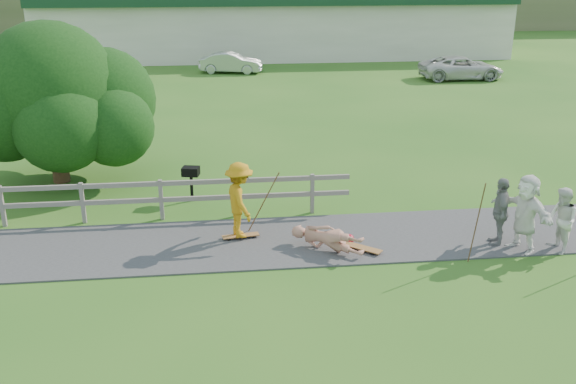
% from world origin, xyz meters
% --- Properties ---
extents(ground, '(260.00, 260.00, 0.00)m').
position_xyz_m(ground, '(0.00, 0.00, 0.00)').
color(ground, '#2A5F1B').
rests_on(ground, ground).
extents(path, '(34.00, 3.00, 0.04)m').
position_xyz_m(path, '(0.00, 1.50, 0.02)').
color(path, '#323234').
rests_on(path, ground).
extents(fence, '(15.05, 0.10, 1.10)m').
position_xyz_m(fence, '(-4.62, 3.30, 0.72)').
color(fence, '#68635C').
rests_on(fence, ground).
extents(strip_mall, '(32.50, 10.75, 5.10)m').
position_xyz_m(strip_mall, '(4.00, 34.94, 2.58)').
color(strip_mall, beige).
rests_on(strip_mall, ground).
extents(skater_rider, '(0.97, 1.34, 1.86)m').
position_xyz_m(skater_rider, '(-0.01, 1.76, 0.93)').
color(skater_rider, '#BB7D11').
rests_on(skater_rider, ground).
extents(skater_fallen, '(1.48, 1.67, 0.66)m').
position_xyz_m(skater_fallen, '(1.98, 0.83, 0.33)').
color(skater_fallen, '#B17561').
rests_on(skater_fallen, ground).
extents(spectator_a, '(0.60, 0.77, 1.57)m').
position_xyz_m(spectator_a, '(7.34, 0.18, 0.79)').
color(spectator_a, silver).
rests_on(spectator_a, ground).
extents(spectator_b, '(0.70, 1.07, 1.69)m').
position_xyz_m(spectator_b, '(6.11, 0.76, 0.84)').
color(spectator_b, gray).
rests_on(spectator_b, ground).
extents(spectator_d, '(1.19, 1.81, 1.87)m').
position_xyz_m(spectator_d, '(6.54, 0.37, 0.94)').
color(spectator_d, white).
rests_on(spectator_d, ground).
extents(car_silver, '(3.92, 2.02, 1.23)m').
position_xyz_m(car_silver, '(0.59, 26.65, 0.62)').
color(car_silver, '#ADB1B5').
rests_on(car_silver, ground).
extents(car_white, '(4.76, 2.22, 1.32)m').
position_xyz_m(car_white, '(13.64, 22.88, 0.66)').
color(car_white, silver).
rests_on(car_white, ground).
extents(tree, '(6.49, 6.49, 3.59)m').
position_xyz_m(tree, '(-5.31, 6.82, 1.80)').
color(tree, black).
rests_on(tree, ground).
extents(bbq, '(0.53, 0.45, 1.00)m').
position_xyz_m(bbq, '(-1.25, 4.61, 0.50)').
color(bbq, black).
rests_on(bbq, ground).
extents(longboard_rider, '(0.93, 0.35, 0.10)m').
position_xyz_m(longboard_rider, '(-0.01, 1.76, 0.05)').
color(longboard_rider, brown).
rests_on(longboard_rider, ground).
extents(longboard_fallen, '(0.93, 0.84, 0.11)m').
position_xyz_m(longboard_fallen, '(2.78, 0.73, 0.06)').
color(longboard_fallen, brown).
rests_on(longboard_fallen, ground).
extents(helmet, '(0.25, 0.25, 0.25)m').
position_xyz_m(helmet, '(2.58, 1.18, 0.13)').
color(helmet, '#B1051F').
rests_on(helmet, ground).
extents(pole_rider, '(0.03, 0.03, 1.75)m').
position_xyz_m(pole_rider, '(0.59, 2.16, 0.88)').
color(pole_rider, '#543721').
rests_on(pole_rider, ground).
extents(pole_spec_left, '(0.03, 0.03, 1.89)m').
position_xyz_m(pole_spec_left, '(5.18, -0.08, 0.95)').
color(pole_spec_left, '#543721').
rests_on(pole_spec_left, ground).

